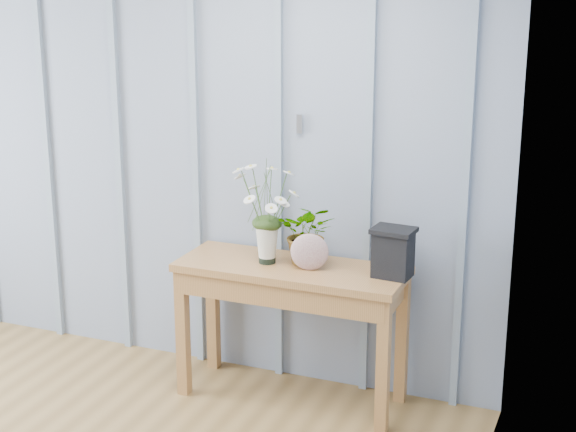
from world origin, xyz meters
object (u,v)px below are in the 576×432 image
at_px(sideboard, 292,286).
at_px(daisy_vase, 267,198).
at_px(felt_disc_vessel, 310,252).
at_px(carved_box, 393,252).

bearing_deg(sideboard, daisy_vase, -177.91).
bearing_deg(felt_disc_vessel, carved_box, -6.95).
bearing_deg(sideboard, felt_disc_vessel, -16.72).
height_order(sideboard, daisy_vase, daisy_vase).
relative_size(daisy_vase, carved_box, 2.20).
height_order(felt_disc_vessel, carved_box, carved_box).
bearing_deg(carved_box, daisy_vase, -177.02).
bearing_deg(carved_box, sideboard, -176.79).
height_order(daisy_vase, felt_disc_vessel, daisy_vase).
relative_size(felt_disc_vessel, carved_box, 0.77).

